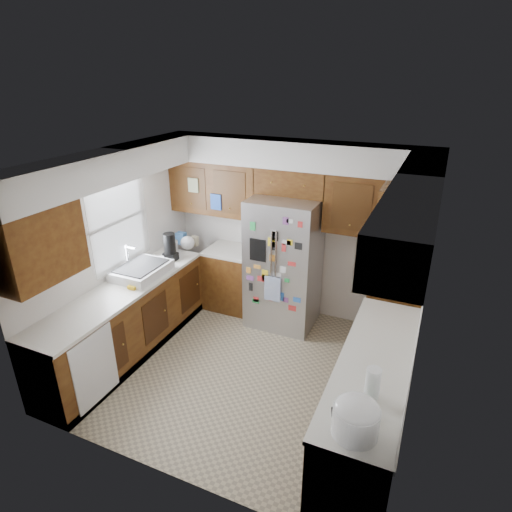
{
  "coord_description": "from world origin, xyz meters",
  "views": [
    {
      "loc": [
        1.79,
        -3.76,
        3.3
      ],
      "look_at": [
        -0.03,
        0.35,
        1.34
      ],
      "focal_mm": 30.0,
      "sensor_mm": 36.0,
      "label": 1
    }
  ],
  "objects_px": {
    "fridge": "(284,263)",
    "paper_towel": "(373,383)",
    "rice_cooker": "(356,417)",
    "pantry": "(400,273)"
  },
  "relations": [
    {
      "from": "pantry",
      "to": "rice_cooker",
      "type": "xyz_separation_m",
      "value": [
        -0.0,
        -2.53,
        -0.0
      ]
    },
    {
      "from": "pantry",
      "to": "rice_cooker",
      "type": "distance_m",
      "value": 2.53
    },
    {
      "from": "fridge",
      "to": "paper_towel",
      "type": "xyz_separation_m",
      "value": [
        1.54,
        -2.16,
        0.15
      ]
    },
    {
      "from": "fridge",
      "to": "rice_cooker",
      "type": "bearing_deg",
      "value": -59.87
    },
    {
      "from": "fridge",
      "to": "rice_cooker",
      "type": "height_order",
      "value": "fridge"
    },
    {
      "from": "fridge",
      "to": "paper_towel",
      "type": "bearing_deg",
      "value": -54.42
    },
    {
      "from": "rice_cooker",
      "to": "fridge",
      "type": "bearing_deg",
      "value": 120.13
    },
    {
      "from": "pantry",
      "to": "rice_cooker",
      "type": "relative_size",
      "value": 6.29
    },
    {
      "from": "paper_towel",
      "to": "rice_cooker",
      "type": "bearing_deg",
      "value": -95.74
    },
    {
      "from": "pantry",
      "to": "fridge",
      "type": "distance_m",
      "value": 1.51
    }
  ]
}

